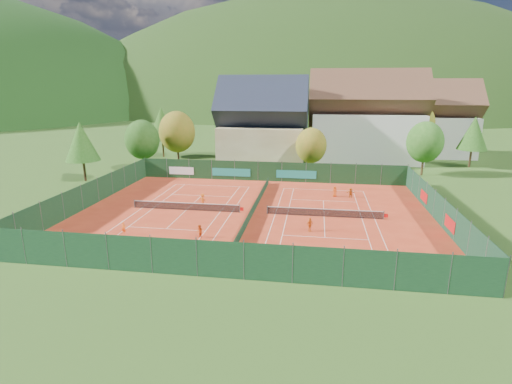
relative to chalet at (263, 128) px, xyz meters
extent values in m
plane|color=#2A4D18|center=(3.00, -30.00, -6.64)|extent=(600.00, 600.00, 0.00)
cube|color=#B6341A|center=(3.00, -30.00, -6.62)|extent=(40.00, 32.00, 0.01)
cube|color=white|center=(-5.00, -18.12, -6.61)|extent=(10.97, 0.06, 0.00)
cube|color=white|center=(-5.00, -41.88, -6.61)|extent=(10.97, 0.06, 0.00)
cube|color=white|center=(-10.48, -30.00, -6.61)|extent=(0.06, 23.77, 0.00)
cube|color=white|center=(0.49, -30.00, -6.61)|extent=(0.06, 23.77, 0.00)
cube|color=white|center=(-9.12, -30.00, -6.61)|extent=(0.06, 23.77, 0.00)
cube|color=white|center=(-0.88, -30.00, -6.61)|extent=(0.06, 23.77, 0.00)
cube|color=white|center=(-5.00, -23.60, -6.61)|extent=(8.23, 0.06, 0.00)
cube|color=white|center=(-5.00, -36.40, -6.61)|extent=(8.23, 0.06, 0.00)
cube|color=white|center=(-5.00, -30.00, -6.61)|extent=(0.06, 12.80, 0.00)
cube|color=white|center=(11.00, -18.12, -6.61)|extent=(10.97, 0.06, 0.00)
cube|color=white|center=(11.00, -41.88, -6.61)|extent=(10.97, 0.06, 0.00)
cube|color=white|center=(5.51, -30.00, -6.61)|extent=(0.06, 23.77, 0.00)
cube|color=white|center=(16.48, -30.00, -6.61)|extent=(0.06, 23.77, 0.00)
cube|color=white|center=(6.88, -30.00, -6.61)|extent=(0.06, 23.77, 0.00)
cube|color=white|center=(15.12, -30.00, -6.61)|extent=(0.06, 23.77, 0.00)
cube|color=white|center=(11.00, -23.60, -6.61)|extent=(8.23, 0.06, 0.00)
cube|color=white|center=(11.00, -36.40, -6.61)|extent=(8.23, 0.06, 0.00)
cube|color=white|center=(11.00, -30.00, -6.61)|extent=(0.06, 12.80, 0.00)
cylinder|color=#59595B|center=(-11.40, -30.00, -6.11)|extent=(0.10, 0.10, 1.02)
cylinder|color=#59595B|center=(1.40, -30.00, -6.11)|extent=(0.10, 0.10, 1.02)
cube|color=black|center=(-5.00, -30.00, -6.16)|extent=(12.80, 0.02, 0.86)
cube|color=white|center=(-5.00, -30.00, -5.73)|extent=(12.80, 0.04, 0.06)
cube|color=red|center=(1.65, -30.00, -6.17)|extent=(0.40, 0.04, 0.40)
cylinder|color=#59595B|center=(4.60, -30.00, -6.11)|extent=(0.10, 0.10, 1.02)
cylinder|color=#59595B|center=(17.40, -30.00, -6.11)|extent=(0.10, 0.10, 1.02)
cube|color=black|center=(11.00, -30.00, -6.16)|extent=(12.80, 0.02, 0.86)
cube|color=white|center=(11.00, -30.00, -5.73)|extent=(12.80, 0.04, 0.06)
cube|color=red|center=(17.65, -30.00, -6.17)|extent=(0.40, 0.04, 0.40)
cube|color=#12331F|center=(3.00, -30.00, -6.12)|extent=(0.03, 28.80, 1.00)
cube|color=#123318|center=(3.00, -14.00, -5.12)|extent=(40.00, 0.04, 3.00)
cube|color=teal|center=(-3.00, -14.06, -5.42)|extent=(6.00, 0.03, 1.20)
cube|color=teal|center=(7.00, -14.06, -5.42)|extent=(6.00, 0.03, 1.20)
cube|color=silver|center=(-11.00, -14.06, -5.42)|extent=(4.00, 0.03, 1.20)
cube|color=#14391F|center=(3.00, -46.00, -5.12)|extent=(40.00, 0.04, 3.00)
cube|color=#163C20|center=(-17.00, -30.00, -5.12)|extent=(0.04, 32.00, 3.00)
cube|color=#12321F|center=(23.00, -30.00, -5.12)|extent=(0.04, 32.00, 3.00)
cube|color=#B21414|center=(22.94, -34.00, -5.42)|extent=(0.03, 3.00, 1.20)
cube|color=#B21414|center=(22.94, -24.00, -5.42)|extent=(0.03, 3.00, 1.20)
cube|color=beige|center=(0.00, 0.00, -3.12)|extent=(15.00, 12.00, 7.00)
cube|color=#1E2333|center=(0.00, 0.00, 3.38)|extent=(16.20, 12.00, 12.00)
cube|color=silver|center=(19.00, 6.00, -2.12)|extent=(20.00, 11.00, 9.00)
cube|color=brown|center=(19.00, 6.00, 5.13)|extent=(21.60, 11.00, 11.00)
cube|color=silver|center=(33.00, 14.00, -2.62)|extent=(16.00, 10.00, 8.00)
cube|color=brown|center=(33.00, 14.00, 3.88)|extent=(17.28, 10.00, 10.00)
cylinder|color=#442918|center=(-19.00, -10.00, -5.22)|extent=(0.36, 0.36, 2.80)
ellipsoid|color=#225016|center=(-19.00, -10.00, -1.22)|extent=(5.72, 5.72, 6.58)
cylinder|color=#4A2D1A|center=(-15.00, -4.00, -5.05)|extent=(0.36, 0.36, 3.15)
ellipsoid|color=olive|center=(-15.00, -4.00, -0.55)|extent=(6.44, 6.44, 7.40)
cylinder|color=#453118|center=(-21.00, 4.00, -4.87)|extent=(0.36, 0.36, 3.50)
cone|color=#265418|center=(-21.00, 4.00, 0.13)|extent=(5.60, 5.60, 6.50)
cylinder|color=#452E18|center=(9.00, -8.00, -5.40)|extent=(0.36, 0.36, 2.45)
ellipsoid|color=olive|center=(9.00, -8.00, -1.90)|extent=(5.01, 5.01, 5.76)
cylinder|color=#4A351A|center=(27.00, -6.00, -5.22)|extent=(0.36, 0.36, 2.80)
ellipsoid|color=#2A611B|center=(27.00, -6.00, -1.22)|extent=(5.72, 5.72, 6.58)
cylinder|color=#442E18|center=(37.00, 2.00, -5.05)|extent=(0.36, 0.36, 3.15)
cone|color=#235317|center=(37.00, 2.00, -0.55)|extent=(5.04, 5.04, 5.85)
cylinder|color=#462A19|center=(-25.00, -18.00, -5.05)|extent=(0.36, 0.36, 3.15)
cone|color=#275A19|center=(-25.00, -18.00, -0.55)|extent=(5.04, 5.04, 5.85)
cylinder|color=#4C331B|center=(29.00, 10.00, -4.87)|extent=(0.36, 0.36, 3.50)
ellipsoid|color=olive|center=(29.00, 10.00, 0.13)|extent=(7.15, 7.15, 8.22)
ellipsoid|color=black|center=(13.00, 270.00, -48.97)|extent=(440.00, 440.00, 242.00)
cylinder|color=slate|center=(13.73, -42.60, -6.22)|extent=(0.02, 0.02, 0.80)
cylinder|color=slate|center=(14.03, -42.60, -6.22)|extent=(0.02, 0.02, 0.80)
cylinder|color=slate|center=(13.73, -42.30, -6.22)|extent=(0.02, 0.02, 0.80)
cylinder|color=slate|center=(14.03, -42.30, -6.22)|extent=(0.02, 0.02, 0.80)
cube|color=slate|center=(13.88, -42.45, -6.07)|extent=(0.34, 0.34, 0.30)
ellipsoid|color=#CCD833|center=(13.88, -42.45, -6.04)|extent=(0.28, 0.28, 0.16)
sphere|color=#CCD833|center=(-7.58, -35.49, -6.59)|extent=(0.07, 0.07, 0.07)
sphere|color=#CCD833|center=(8.41, -39.50, -6.59)|extent=(0.07, 0.07, 0.07)
sphere|color=#CCD833|center=(6.66, -27.62, -6.59)|extent=(0.07, 0.07, 0.07)
imported|color=orange|center=(-8.57, -38.43, -6.02)|extent=(0.48, 0.36, 1.21)
imported|color=#D04A12|center=(-0.88, -38.36, -5.95)|extent=(0.83, 0.81, 1.34)
imported|color=#E25B14|center=(-3.56, -27.95, -5.86)|extent=(1.09, 0.79, 1.52)
imported|color=#D45912|center=(9.50, -34.90, -5.91)|extent=(0.83, 0.85, 1.44)
imported|color=#D64B13|center=(12.46, -21.38, -5.92)|extent=(0.82, 0.72, 1.41)
imported|color=#CF5912|center=(14.48, -21.62, -5.97)|extent=(1.25, 0.48, 1.32)
camera|label=1|loc=(9.84, -72.95, 7.60)|focal=28.00mm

